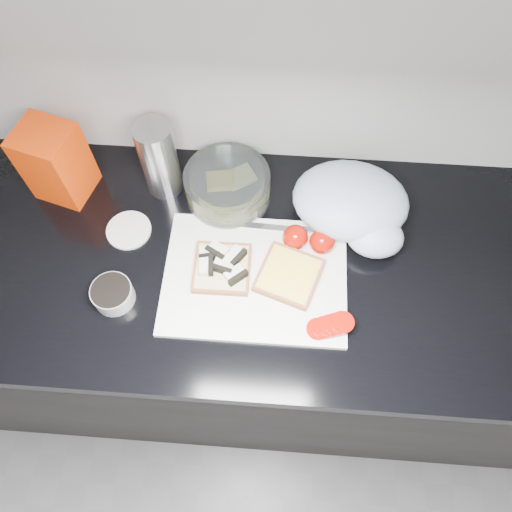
{
  "coord_description": "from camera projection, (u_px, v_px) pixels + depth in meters",
  "views": [
    {
      "loc": [
        0.11,
        0.68,
        1.9
      ],
      "look_at": [
        0.07,
        1.18,
        0.95
      ],
      "focal_mm": 35.0,
      "sensor_mm": 36.0,
      "label": 1
    }
  ],
  "objects": [
    {
      "name": "glass_bowl",
      "position": [
        228.0,
        187.0,
        1.17
      ],
      "size": [
        0.2,
        0.2,
        0.08
      ],
      "rotation": [
        0.0,
        0.0,
        0.17
      ],
      "color": "silver",
      "rests_on": "countertop"
    },
    {
      "name": "knife",
      "position": [
        291.0,
        229.0,
        1.14
      ],
      "size": [
        0.21,
        0.02,
        0.01
      ],
      "rotation": [
        0.0,
        0.0,
        -0.04
      ],
      "color": "silver",
      "rests_on": "cutting_board"
    },
    {
      "name": "countertop",
      "position": [
        226.0,
        260.0,
        1.15
      ],
      "size": [
        3.5,
        0.64,
        0.04
      ],
      "primitive_type": "cube",
      "color": "black",
      "rests_on": "base_cabinet"
    },
    {
      "name": "seed_tub",
      "position": [
        113.0,
        294.0,
        1.06
      ],
      "size": [
        0.09,
        0.09,
        0.04
      ],
      "color": "#939797",
      "rests_on": "countertop"
    },
    {
      "name": "bread_bag",
      "position": [
        56.0,
        162.0,
        1.13
      ],
      "size": [
        0.15,
        0.14,
        0.19
      ],
      "primitive_type": "cube",
      "rotation": [
        0.0,
        0.0,
        -0.28
      ],
      "color": "red",
      "rests_on": "countertop"
    },
    {
      "name": "base_cabinet",
      "position": [
        234.0,
        327.0,
        1.54
      ],
      "size": [
        3.5,
        0.6,
        0.86
      ],
      "primitive_type": "cube",
      "color": "black",
      "rests_on": "ground"
    },
    {
      "name": "cutting_board",
      "position": [
        255.0,
        277.0,
        1.1
      ],
      "size": [
        0.4,
        0.3,
        0.01
      ],
      "primitive_type": "cube",
      "color": "white",
      "rests_on": "countertop"
    },
    {
      "name": "bread_left",
      "position": [
        222.0,
        266.0,
        1.09
      ],
      "size": [
        0.13,
        0.13,
        0.04
      ],
      "rotation": [
        0.0,
        0.0,
        0.01
      ],
      "color": "beige",
      "rests_on": "cutting_board"
    },
    {
      "name": "whole_tomatoes",
      "position": [
        309.0,
        239.0,
        1.12
      ],
      "size": [
        0.12,
        0.07,
        0.06
      ],
      "rotation": [
        0.0,
        0.0,
        0.2
      ],
      "color": "#AB0D03",
      "rests_on": "countertop"
    },
    {
      "name": "grocery_bag",
      "position": [
        354.0,
        206.0,
        1.13
      ],
      "size": [
        0.28,
        0.26,
        0.12
      ],
      "rotation": [
        0.0,
        0.0,
        -0.1
      ],
      "color": "silver",
      "rests_on": "countertop"
    },
    {
      "name": "tub_lid",
      "position": [
        129.0,
        230.0,
        1.16
      ],
      "size": [
        0.11,
        0.11,
        0.01
      ],
      "primitive_type": "cylinder",
      "rotation": [
        0.0,
        0.0,
        0.1
      ],
      "color": "silver",
      "rests_on": "countertop"
    },
    {
      "name": "bread_right",
      "position": [
        289.0,
        275.0,
        1.08
      ],
      "size": [
        0.17,
        0.17,
        0.02
      ],
      "rotation": [
        0.0,
        0.0,
        -0.33
      ],
      "color": "beige",
      "rests_on": "cutting_board"
    },
    {
      "name": "steel_canister",
      "position": [
        159.0,
        159.0,
        1.13
      ],
      "size": [
        0.08,
        0.08,
        0.2
      ],
      "primitive_type": "cylinder",
      "color": "silver",
      "rests_on": "countertop"
    },
    {
      "name": "tomato_slices",
      "position": [
        330.0,
        326.0,
        1.03
      ],
      "size": [
        0.11,
        0.07,
        0.02
      ],
      "rotation": [
        0.0,
        0.0,
        -0.21
      ],
      "color": "#AB0D03",
      "rests_on": "cutting_board"
    }
  ]
}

